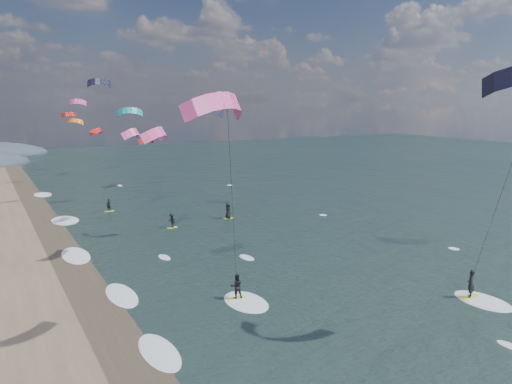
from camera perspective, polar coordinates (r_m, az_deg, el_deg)
ground at (r=29.02m, az=14.10°, el=-17.46°), size 260.00×260.00×0.00m
wet_sand_strip at (r=31.95m, az=-16.20°, el=-14.84°), size 3.00×240.00×0.00m
kitesurfer_near_b at (r=27.75m, az=-2.68°, el=2.05°), size 7.13×8.74×14.41m
far_kitesurfers at (r=56.55m, az=-7.95°, el=-2.47°), size 12.17×12.23×1.82m
bg_kite_field at (r=73.56m, az=-15.96°, el=8.14°), size 13.31×68.10×9.27m
shoreline_surf at (r=36.45m, az=-16.09°, el=-11.59°), size 2.40×79.40×0.11m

